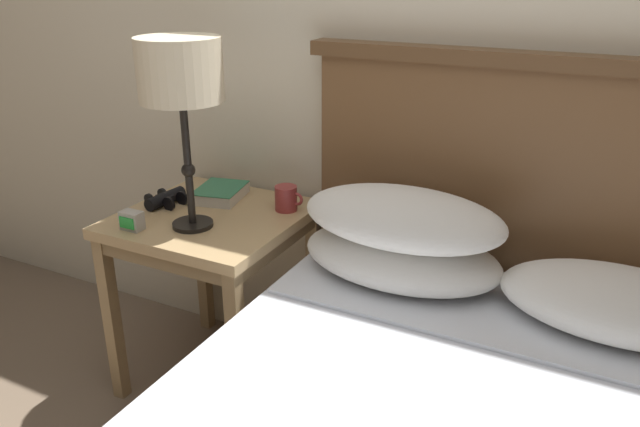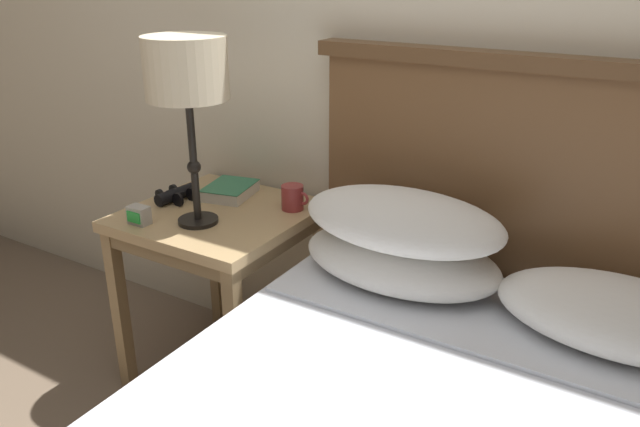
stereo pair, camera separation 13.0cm
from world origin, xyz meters
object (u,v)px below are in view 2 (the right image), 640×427
at_px(book_on_nightstand, 229,190).
at_px(binoculars_pair, 176,194).
at_px(table_lamp, 186,74).
at_px(alarm_clock, 139,215).
at_px(coffee_mug, 293,197).
at_px(nightstand, 220,234).

distance_m(book_on_nightstand, binoculars_pair, 0.19).
bearing_deg(binoculars_pair, table_lamp, -29.00).
xyz_separation_m(binoculars_pair, alarm_clock, (0.05, -0.22, 0.01)).
height_order(binoculars_pair, coffee_mug, coffee_mug).
height_order(binoculars_pair, alarm_clock, alarm_clock).
relative_size(binoculars_pair, alarm_clock, 2.31).
relative_size(nightstand, table_lamp, 1.11).
distance_m(table_lamp, coffee_mug, 0.54).
bearing_deg(coffee_mug, binoculars_pair, -159.98).
height_order(nightstand, binoculars_pair, binoculars_pair).
xyz_separation_m(nightstand, alarm_clock, (-0.14, -0.22, 0.12)).
height_order(book_on_nightstand, alarm_clock, alarm_clock).
bearing_deg(book_on_nightstand, alarm_clock, -103.44).
relative_size(nightstand, alarm_clock, 9.34).
bearing_deg(book_on_nightstand, binoculars_pair, -134.30).
xyz_separation_m(table_lamp, coffee_mug, (0.20, 0.26, -0.44)).
bearing_deg(binoculars_pair, alarm_clock, -77.86).
relative_size(table_lamp, alarm_clock, 8.42).
bearing_deg(coffee_mug, table_lamp, -127.62).
relative_size(nightstand, book_on_nightstand, 2.97).
height_order(table_lamp, coffee_mug, table_lamp).
relative_size(book_on_nightstand, binoculars_pair, 1.36).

